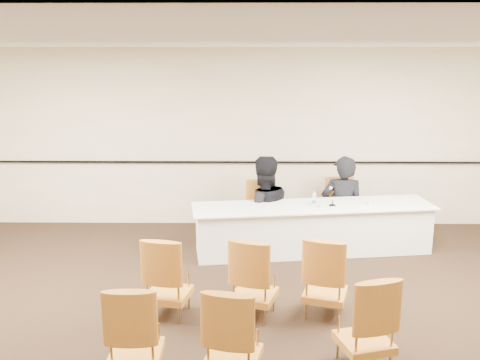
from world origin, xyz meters
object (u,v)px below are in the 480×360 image
aud_chair_front_left (168,276)px  panel_table (313,228)px  panelist_main_chair (342,209)px  aud_chair_front_right (326,275)px  coffee_cup (370,201)px  aud_chair_back_left (135,331)px  panelist_second (263,216)px  aud_chair_back_mid (233,334)px  microphone (333,197)px  aud_chair_front_mid (254,277)px  drinking_glass (321,204)px  panelist_second_chair (263,212)px  water_bottle (314,198)px  aud_chair_back_right (365,320)px  panelist_main (342,213)px

aud_chair_front_left → panel_table: bearing=58.7°
panelist_main_chair → aud_chair_front_right: same height
coffee_cup → aud_chair_back_left: size_ratio=0.12×
panelist_second → aud_chair_back_mid: panelist_second is taller
aud_chair_front_right → microphone: bearing=96.2°
aud_chair_front_mid → aud_chair_back_left: 1.63m
drinking_glass → aud_chair_back_mid: size_ratio=0.11×
panelist_main_chair → aud_chair_front_mid: 3.02m
coffee_cup → panelist_second: bearing=165.4°
panel_table → aud_chair_back_left: aud_chair_back_left is taller
microphone → aud_chair_back_left: microphone is taller
panelist_second_chair → aud_chair_front_right: same height
panelist_main_chair → aud_chair_front_right: 2.69m
water_bottle → aud_chair_front_left: bearing=-132.8°
panelist_main_chair → aud_chair_back_right: size_ratio=1.00×
aud_chair_front_right → aud_chair_back_mid: same height
panel_table → panelist_main_chair: panelist_main_chair is taller
coffee_cup → aud_chair_front_left: size_ratio=0.12×
panelist_second → panelist_second_chair: 0.07m
panel_table → panelist_second_chair: bearing=141.0°
water_bottle → aud_chair_front_right: aud_chair_front_right is taller
microphone → aud_chair_front_mid: bearing=-124.4°
water_bottle → aud_chair_back_left: size_ratio=0.22×
panelist_main → drinking_glass: panelist_main is taller
panelist_main → panelist_second: size_ratio=0.96×
aud_chair_front_mid → aud_chair_back_right: size_ratio=1.00×
panel_table → coffee_cup: coffee_cup is taller
microphone → water_bottle: size_ratio=1.28×
aud_chair_front_mid → panelist_main: bearing=79.8°
aud_chair_back_right → coffee_cup: bearing=60.8°
aud_chair_back_left → panel_table: bearing=57.4°
water_bottle → aud_chair_front_right: 2.04m
panelist_second → aud_chair_front_right: 2.52m
panelist_main → aud_chair_back_right: bearing=86.1°
panelist_second_chair → aud_chair_front_mid: (-0.17, -2.48, 0.00)m
panelist_main_chair → panelist_second_chair: 1.29m
panelist_second_chair → aud_chair_front_right: bearing=-83.2°
aud_chair_front_left → aud_chair_back_mid: bearing=-47.4°
aud_chair_front_mid → drinking_glass: bearing=81.1°
aud_chair_back_mid → aud_chair_back_right: (1.23, 0.27, 0.00)m
panelist_main → panelist_second: panelist_second is taller
coffee_cup → water_bottle: bearing=-178.4°
panel_table → panelist_second: panelist_second is taller
coffee_cup → aud_chair_front_mid: 2.72m
water_bottle → coffee_cup: 0.83m
drinking_glass → aud_chair_front_right: 1.92m
panelist_second → aud_chair_front_left: size_ratio=2.04×
water_bottle → aud_chair_back_left: (-2.00, -3.25, -0.34)m
panelist_second → aud_chair_front_mid: (-0.17, -2.48, 0.07)m
aud_chair_front_right → aud_chair_front_mid: bearing=-160.4°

